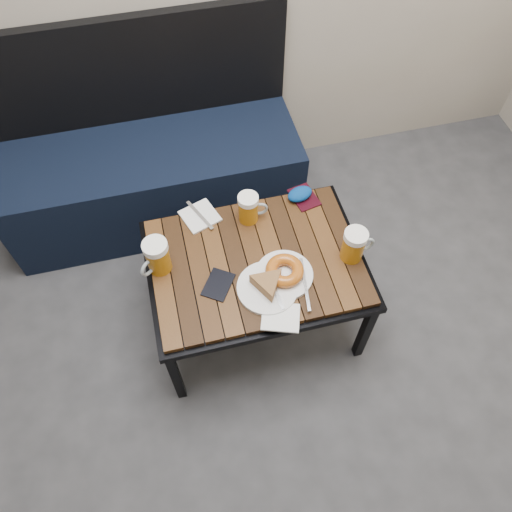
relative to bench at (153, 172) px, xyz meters
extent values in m
cube|color=black|center=(0.00, -0.02, -0.05)|extent=(1.40, 0.50, 0.45)
cube|color=black|center=(0.00, 0.21, 0.43)|extent=(1.40, 0.05, 0.50)
cube|color=black|center=(-0.05, -1.03, -0.06)|extent=(0.04, 0.03, 0.42)
cube|color=black|center=(0.73, -1.03, -0.06)|extent=(0.03, 0.03, 0.42)
cube|color=black|center=(-0.05, -0.47, -0.06)|extent=(0.04, 0.04, 0.42)
cube|color=black|center=(0.73, -0.47, -0.06)|extent=(0.03, 0.04, 0.42)
cube|color=black|center=(0.34, -0.75, 0.16)|extent=(0.84, 0.62, 0.03)
cube|color=#3E1F0E|center=(0.34, -0.75, 0.19)|extent=(0.80, 0.58, 0.02)
cylinder|color=#A8660D|center=(-0.02, -0.69, 0.26)|extent=(0.13, 0.13, 0.12)
cylinder|color=white|center=(-0.02, -0.69, 0.34)|extent=(0.09, 0.09, 0.03)
torus|color=#8C999E|center=(-0.07, -0.73, 0.26)|extent=(0.07, 0.06, 0.08)
cylinder|color=#A8660D|center=(0.35, -0.54, 0.25)|extent=(0.09, 0.09, 0.11)
cylinder|color=white|center=(0.35, -0.54, 0.32)|extent=(0.08, 0.08, 0.02)
torus|color=#8C999E|center=(0.40, -0.55, 0.25)|extent=(0.07, 0.02, 0.07)
cylinder|color=#A8660D|center=(0.70, -0.82, 0.26)|extent=(0.09, 0.09, 0.12)
cylinder|color=white|center=(0.70, -0.82, 0.33)|extent=(0.09, 0.09, 0.03)
torus|color=#8C999E|center=(0.75, -0.82, 0.26)|extent=(0.07, 0.01, 0.07)
cylinder|color=white|center=(0.35, -0.88, 0.21)|extent=(0.23, 0.23, 0.02)
cylinder|color=white|center=(0.42, -0.84, 0.21)|extent=(0.22, 0.22, 0.01)
torus|color=#83420B|center=(0.42, -0.84, 0.24)|extent=(0.14, 0.14, 0.05)
cube|color=#A5A8AD|center=(0.48, -0.91, 0.22)|extent=(0.05, 0.23, 0.00)
cube|color=#A5A8AD|center=(0.37, -0.91, 0.22)|extent=(0.03, 0.17, 0.00)
cube|color=white|center=(0.16, -0.49, 0.20)|extent=(0.17, 0.17, 0.01)
cube|color=#A5A8AD|center=(0.16, -0.49, 0.21)|extent=(0.09, 0.17, 0.00)
cube|color=white|center=(0.36, -1.01, 0.20)|extent=(0.16, 0.15, 0.01)
cube|color=black|center=(0.17, -0.82, 0.20)|extent=(0.15, 0.16, 0.01)
cube|color=black|center=(0.61, -0.49, 0.20)|extent=(0.12, 0.15, 0.01)
ellipsoid|color=#050A7E|center=(0.59, -0.49, 0.22)|extent=(0.13, 0.10, 0.05)
camera|label=1|loc=(0.08, -1.77, 1.80)|focal=35.00mm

